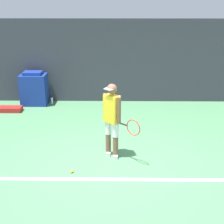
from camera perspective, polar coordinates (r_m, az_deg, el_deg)
ground_plane at (r=6.82m, az=-0.19°, el=-9.41°), size 24.00×24.00×0.00m
back_wall at (r=10.57m, az=0.19°, el=9.25°), size 24.00×0.10×2.77m
court_baseline at (r=6.27m, az=-0.28°, el=-12.25°), size 21.60×0.10×0.01m
tennis_player at (r=6.74m, az=0.08°, el=-1.00°), size 0.78×0.70×1.68m
tennis_ball at (r=6.53m, az=-7.36°, el=-10.70°), size 0.07×0.07×0.07m
covered_chair at (r=10.72m, az=-14.05°, el=4.14°), size 0.85×0.62×1.12m
equipment_bag at (r=10.35m, az=-18.09°, el=0.50°), size 0.71×0.35×0.15m
water_bottle at (r=10.75m, az=-10.95°, el=2.08°), size 0.08×0.08×0.24m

